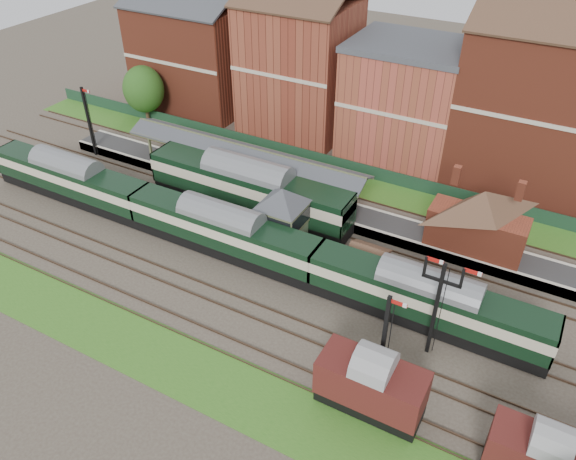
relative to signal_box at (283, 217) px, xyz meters
The scene contains 18 objects.
ground 5.45m from the signal_box, 47.29° to the right, with size 160.00×160.00×0.00m, color #473D33.
grass_back 13.47m from the signal_box, 76.76° to the left, with size 90.00×4.50×0.06m, color #2D6619.
grass_front 15.86m from the signal_box, 78.87° to the right, with size 90.00×5.00×0.06m, color #2D6619.
fence 15.25m from the signal_box, 78.50° to the left, with size 90.00×0.12×1.50m, color #193823.
platform 7.31m from the signal_box, 107.10° to the left, with size 55.00×3.40×1.00m, color #2D2D2D.
signal_box is the anchor object (origin of this frame).
brick_hut 8.25m from the signal_box, ahead, with size 3.20×2.64×2.94m.
station_building 16.37m from the signal_box, 23.43° to the left, with size 8.10×8.10×5.90m.
canopy 10.40m from the signal_box, 140.91° to the left, with size 26.00×3.89×4.08m.
semaphore_bracket 16.16m from the signal_box, 20.92° to the right, with size 3.60×0.25×8.18m.
semaphore_platform_end 27.41m from the signal_box, behind, with size 1.23×0.25×8.00m.
semaphore_siding 16.60m from the signal_box, 38.20° to the right, with size 1.23×0.25×8.00m.
town_backdrop 22.26m from the signal_box, 82.60° to the left, with size 69.00×10.00×16.00m.
dmu_train 5.27m from the signal_box, 141.44° to the right, with size 53.80×2.83×4.13m.
platform_railcar 6.39m from the signal_box, 149.37° to the left, with size 20.67×3.25×4.76m.
goods_van_a 18.00m from the signal_box, 42.96° to the right, with size 6.70×2.90×4.06m.
goods_van_b 26.41m from the signal_box, 27.66° to the right, with size 6.05×2.62×3.67m.
tree_back 30.82m from the signal_box, 152.51° to the left, with size 4.95×4.95×7.24m.
Camera 1 is at (16.47, -31.24, 30.47)m, focal length 35.00 mm.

